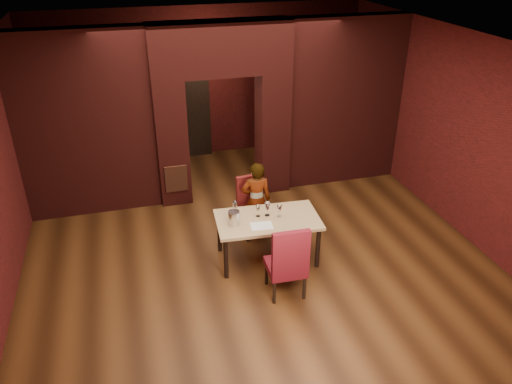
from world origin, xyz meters
TOP-DOWN VIEW (x-y plane):
  - floor at (0.00, 0.00)m, footprint 8.00×8.00m
  - ceiling at (0.00, 0.00)m, footprint 7.00×8.00m
  - wall_back at (0.00, 4.00)m, footprint 7.00×0.04m
  - wall_front at (0.00, -4.00)m, footprint 7.00×0.04m
  - wall_right at (3.50, 0.00)m, footprint 0.04×8.00m
  - pillar_left at (-0.95, 2.00)m, footprint 0.55×0.55m
  - pillar_right at (0.95, 2.00)m, footprint 0.55×0.55m
  - lintel at (0.00, 2.00)m, footprint 2.45×0.55m
  - wing_wall_left at (-2.36, 2.00)m, footprint 2.28×0.35m
  - wing_wall_right at (2.36, 2.00)m, footprint 2.28×0.35m
  - vent_panel at (-0.95, 1.71)m, footprint 0.40×0.03m
  - rear_door at (-0.40, 3.94)m, footprint 0.90×0.08m
  - rear_door_frame at (-0.40, 3.90)m, footprint 1.02×0.04m
  - dining_table at (0.16, -0.34)m, footprint 1.60×0.98m
  - chair_far at (0.15, 0.42)m, footprint 0.50×0.50m
  - chair_near at (0.17, -1.17)m, footprint 0.53×0.53m
  - person_seated at (0.17, 0.34)m, footprint 0.51×0.37m
  - wine_glass_a at (0.03, -0.24)m, footprint 0.07×0.07m
  - wine_glass_b at (0.17, -0.25)m, footprint 0.09×0.09m
  - wine_glass_c at (0.34, -0.33)m, footprint 0.08×0.08m
  - tasting_sheet at (0.01, -0.52)m, footprint 0.34×0.26m
  - wine_bucket at (-0.36, -0.36)m, footprint 0.17×0.17m
  - water_bottle at (-0.30, -0.18)m, footprint 0.07×0.07m
  - potted_plant at (0.84, 0.54)m, footprint 0.47×0.43m

SIDE VIEW (x-z plane):
  - floor at x=0.00m, z-range 0.00..0.00m
  - potted_plant at x=0.84m, z-range 0.00..0.46m
  - dining_table at x=0.16m, z-range 0.00..0.72m
  - chair_far at x=0.15m, z-range 0.00..0.99m
  - vent_panel at x=-0.95m, z-range 0.30..0.80m
  - chair_near at x=0.17m, z-range 0.00..1.12m
  - person_seated at x=0.17m, z-range 0.00..1.33m
  - tasting_sheet at x=0.01m, z-range 0.72..0.72m
  - wine_glass_a at x=0.03m, z-range 0.72..0.90m
  - wine_glass_c at x=0.34m, z-range 0.72..0.92m
  - wine_bucket at x=-0.36m, z-range 0.72..0.93m
  - wine_glass_b at x=0.17m, z-range 0.72..0.94m
  - water_bottle at x=-0.30m, z-range 0.72..1.00m
  - rear_door at x=-0.40m, z-range 0.00..2.10m
  - rear_door_frame at x=-0.40m, z-range -0.06..2.16m
  - pillar_left at x=-0.95m, z-range 0.00..2.30m
  - pillar_right at x=0.95m, z-range 0.00..2.30m
  - wall_back at x=0.00m, z-range 0.00..3.20m
  - wall_front at x=0.00m, z-range 0.00..3.20m
  - wall_right at x=3.50m, z-range 0.00..3.20m
  - wing_wall_left at x=-2.36m, z-range 0.00..3.20m
  - wing_wall_right at x=2.36m, z-range 0.00..3.20m
  - lintel at x=0.00m, z-range 2.30..3.20m
  - ceiling at x=0.00m, z-range 3.18..3.22m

